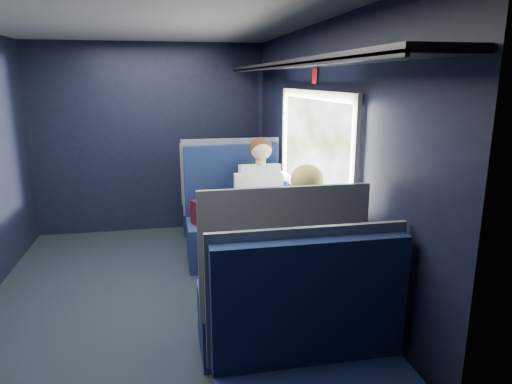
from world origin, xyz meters
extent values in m
cube|color=black|center=(0.00, 0.00, -0.01)|extent=(2.80, 4.20, 0.01)
cube|color=black|center=(1.45, 0.00, 1.15)|extent=(0.10, 4.20, 2.30)
cube|color=black|center=(0.00, 2.15, 1.15)|extent=(2.80, 0.10, 2.30)
cube|color=black|center=(0.00, -2.15, 1.15)|extent=(2.80, 0.10, 2.30)
cube|color=silver|center=(0.00, 0.00, 2.35)|extent=(2.80, 4.20, 0.10)
cube|color=beige|center=(1.38, 0.00, 1.74)|extent=(0.03, 1.84, 0.07)
cube|color=beige|center=(1.38, 0.00, 0.90)|extent=(0.03, 1.84, 0.07)
cube|color=beige|center=(1.38, -0.89, 1.32)|extent=(0.03, 0.07, 0.78)
cube|color=beige|center=(1.38, 0.89, 1.32)|extent=(0.03, 0.07, 0.78)
cube|color=black|center=(1.22, 0.00, 1.98)|extent=(0.36, 4.10, 0.04)
cube|color=black|center=(1.05, 0.00, 1.96)|extent=(0.02, 4.10, 0.03)
cube|color=red|center=(1.38, 0.00, 1.89)|extent=(0.01, 0.10, 0.12)
cylinder|color=#54565E|center=(0.88, 0.00, 0.35)|extent=(0.08, 0.08, 0.70)
cube|color=silver|center=(1.06, 0.00, 0.72)|extent=(0.62, 1.00, 0.04)
cube|color=#0C1537|center=(0.85, 0.78, 0.23)|extent=(1.00, 0.50, 0.45)
cube|color=#0C1537|center=(0.85, 1.08, 0.82)|extent=(1.00, 0.10, 0.75)
cube|color=#54565E|center=(0.85, 1.14, 0.85)|extent=(1.04, 0.03, 0.82)
cube|color=#54565E|center=(0.85, 0.73, 0.55)|extent=(0.06, 0.40, 0.20)
cube|color=#430E1E|center=(0.58, 0.81, 0.57)|extent=(0.39, 0.32, 0.24)
cylinder|color=#430E1E|center=(0.58, 0.81, 0.74)|extent=(0.09, 0.14, 0.03)
cylinder|color=silver|center=(0.70, 0.69, 0.58)|extent=(0.10, 0.10, 0.26)
cylinder|color=#182CBB|center=(0.70, 0.69, 0.74)|extent=(0.05, 0.05, 0.06)
cube|color=#0C1537|center=(0.85, -0.78, 0.23)|extent=(1.00, 0.50, 0.45)
cube|color=#0C1537|center=(0.85, -1.08, 0.82)|extent=(1.00, 0.10, 0.75)
cube|color=#54565E|center=(0.85, -1.14, 0.85)|extent=(1.04, 0.03, 0.82)
cube|color=#54565E|center=(0.85, -0.73, 0.55)|extent=(0.06, 0.40, 0.20)
cube|color=#0C1537|center=(0.85, 1.88, 0.23)|extent=(1.00, 0.40, 0.45)
cube|color=#0C1537|center=(0.85, 1.64, 0.78)|extent=(1.00, 0.10, 0.66)
cube|color=#54565E|center=(0.85, 1.59, 0.80)|extent=(1.04, 0.03, 0.72)
cube|color=#0C1537|center=(0.85, -1.64, 0.78)|extent=(1.00, 0.10, 0.66)
cube|color=#54565E|center=(0.85, -1.59, 0.80)|extent=(1.04, 0.03, 0.72)
cube|color=black|center=(1.10, 0.64, 0.53)|extent=(0.36, 0.44, 0.16)
cube|color=black|center=(1.10, 0.44, 0.23)|extent=(0.32, 0.12, 0.45)
cube|color=silver|center=(1.10, 0.80, 0.78)|extent=(0.40, 0.29, 0.53)
cylinder|color=#D8A88C|center=(1.10, 0.76, 1.06)|extent=(0.10, 0.10, 0.06)
sphere|color=#D8A88C|center=(1.10, 0.74, 1.20)|extent=(0.21, 0.21, 0.21)
sphere|color=#382114|center=(1.10, 0.76, 1.21)|extent=(0.22, 0.22, 0.22)
cube|color=silver|center=(0.88, 0.76, 0.78)|extent=(0.09, 0.12, 0.34)
cube|color=silver|center=(1.32, 0.76, 0.78)|extent=(0.09, 0.12, 0.34)
cube|color=black|center=(1.10, -0.64, 0.53)|extent=(0.36, 0.44, 0.16)
cube|color=black|center=(1.10, -0.44, 0.23)|extent=(0.32, 0.12, 0.45)
cube|color=black|center=(1.10, -0.80, 0.78)|extent=(0.40, 0.29, 0.53)
cylinder|color=#D8A88C|center=(1.10, -0.76, 1.06)|extent=(0.10, 0.10, 0.06)
sphere|color=#D8A88C|center=(1.10, -0.74, 1.20)|extent=(0.21, 0.21, 0.21)
sphere|color=#CCC05F|center=(1.10, -0.76, 1.21)|extent=(0.22, 0.22, 0.22)
cube|color=black|center=(0.88, -0.76, 0.78)|extent=(0.09, 0.12, 0.34)
cube|color=black|center=(1.32, -0.76, 0.78)|extent=(0.09, 0.12, 0.34)
cube|color=#CCC05F|center=(1.10, -0.86, 0.90)|extent=(0.26, 0.07, 0.36)
cube|color=white|center=(0.98, -0.10, 0.74)|extent=(0.75, 0.92, 0.01)
cube|color=silver|center=(1.22, -0.05, 0.75)|extent=(0.23, 0.30, 0.01)
cube|color=silver|center=(1.33, -0.05, 0.86)|extent=(0.02, 0.30, 0.20)
cube|color=black|center=(1.32, -0.05, 0.86)|extent=(0.01, 0.26, 0.17)
cylinder|color=silver|center=(1.21, 0.21, 0.84)|extent=(0.07, 0.07, 0.20)
cylinder|color=#182CBB|center=(1.21, 0.21, 0.96)|extent=(0.04, 0.04, 0.04)
cylinder|color=white|center=(1.30, 0.44, 0.78)|extent=(0.07, 0.07, 0.09)
camera|label=1|loc=(0.18, -3.63, 1.87)|focal=32.00mm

